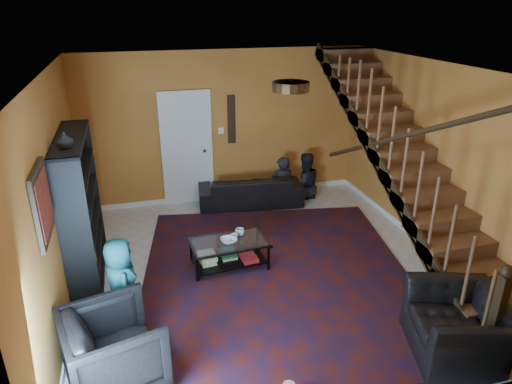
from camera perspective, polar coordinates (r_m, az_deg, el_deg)
floor at (r=6.65m, az=1.27°, el=-9.69°), size 5.50×5.50×0.00m
room at (r=7.56m, az=-11.48°, el=-5.44°), size 5.50×5.50×5.50m
staircase at (r=6.91m, az=18.48°, el=3.27°), size 0.95×5.02×3.18m
bookshelf at (r=6.54m, az=-20.90°, el=-2.28°), size 0.35×1.80×2.00m
door at (r=8.53m, az=-8.61°, el=5.16°), size 0.82×0.05×2.05m
framed_picture at (r=4.90m, az=-25.16°, el=-1.31°), size 0.04×0.74×0.74m
wall_hanging at (r=8.53m, az=-3.10°, el=9.06°), size 0.14×0.03×0.90m
ceiling_fixture at (r=4.92m, az=4.35°, el=13.02°), size 0.40×0.40×0.10m
rug at (r=6.52m, az=2.59°, el=-10.30°), size 4.37×4.80×0.02m
sofa at (r=8.58m, az=-0.71°, el=0.26°), size 2.01×0.99×0.56m
armchair_left at (r=4.94m, az=-17.32°, el=-18.22°), size 1.10×1.08×0.82m
armchair_right at (r=5.54m, az=23.98°, el=-15.08°), size 1.20×1.29×0.69m
person_adult_a at (r=8.83m, az=3.26°, el=0.37°), size 0.50×0.35×1.31m
person_adult_b at (r=8.98m, az=6.05°, el=0.78°), size 0.70×0.57×1.35m
person_child at (r=5.50m, az=-16.44°, el=-11.15°), size 0.47×0.63×1.17m
coffee_table at (r=6.63m, az=-3.41°, el=-7.49°), size 1.12×0.71×0.41m
cup_a at (r=6.66m, az=-2.05°, el=-5.04°), size 0.16×0.16×0.10m
cup_b at (r=6.52m, az=-2.74°, el=-5.69°), size 0.11×0.11×0.10m
bowl at (r=6.49m, az=-3.42°, el=-6.06°), size 0.24×0.24×0.06m
vase at (r=5.70m, az=-22.79°, el=6.01°), size 0.18×0.18×0.19m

